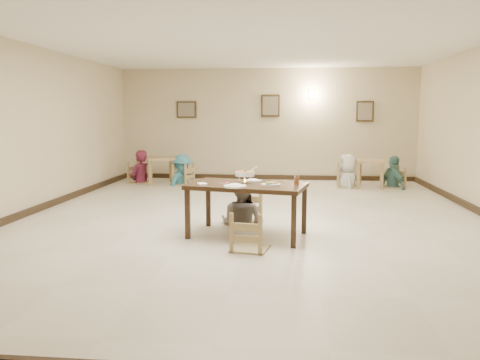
# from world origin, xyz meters

# --- Properties ---
(floor) EXTENTS (10.00, 10.00, 0.00)m
(floor) POSITION_xyz_m (0.00, 0.00, 0.00)
(floor) COLOR beige
(floor) RESTS_ON ground
(ceiling) EXTENTS (10.00, 10.00, 0.00)m
(ceiling) POSITION_xyz_m (0.00, 0.00, 3.00)
(ceiling) COLOR white
(ceiling) RESTS_ON wall_back
(wall_back) EXTENTS (10.00, 0.00, 10.00)m
(wall_back) POSITION_xyz_m (0.00, 5.00, 1.50)
(wall_back) COLOR beige
(wall_back) RESTS_ON floor
(wall_front) EXTENTS (10.00, 0.00, 10.00)m
(wall_front) POSITION_xyz_m (0.00, -5.00, 1.50)
(wall_front) COLOR beige
(wall_front) RESTS_ON floor
(wall_left) EXTENTS (0.00, 10.00, 10.00)m
(wall_left) POSITION_xyz_m (-4.00, 0.00, 1.50)
(wall_left) COLOR beige
(wall_left) RESTS_ON floor
(baseboard_back) EXTENTS (8.00, 0.06, 0.12)m
(baseboard_back) POSITION_xyz_m (0.00, 4.97, 0.06)
(baseboard_back) COLOR black
(baseboard_back) RESTS_ON floor
(baseboard_left) EXTENTS (0.06, 10.00, 0.12)m
(baseboard_left) POSITION_xyz_m (-3.97, 0.00, 0.06)
(baseboard_left) COLOR black
(baseboard_left) RESTS_ON floor
(picture_a) EXTENTS (0.55, 0.04, 0.45)m
(picture_a) POSITION_xyz_m (-2.20, 4.96, 1.90)
(picture_a) COLOR #342613
(picture_a) RESTS_ON wall_back
(picture_b) EXTENTS (0.50, 0.04, 0.60)m
(picture_b) POSITION_xyz_m (0.10, 4.96, 2.00)
(picture_b) COLOR #342613
(picture_b) RESTS_ON wall_back
(picture_c) EXTENTS (0.45, 0.04, 0.55)m
(picture_c) POSITION_xyz_m (2.60, 4.96, 1.85)
(picture_c) COLOR #342613
(picture_c) RESTS_ON wall_back
(wall_sconce) EXTENTS (0.16, 0.05, 0.22)m
(wall_sconce) POSITION_xyz_m (1.20, 4.96, 2.30)
(wall_sconce) COLOR #FFD88C
(wall_sconce) RESTS_ON wall_back
(main_table) EXTENTS (1.80, 1.25, 0.77)m
(main_table) POSITION_xyz_m (-0.01, -1.14, 0.69)
(main_table) COLOR #342113
(main_table) RESTS_ON floor
(chair_far) EXTENTS (0.48, 0.48, 1.03)m
(chair_far) POSITION_xyz_m (-0.13, -0.36, 0.51)
(chair_far) COLOR tan
(chair_far) RESTS_ON floor
(chair_near) EXTENTS (0.46, 0.46, 0.98)m
(chair_near) POSITION_xyz_m (0.08, -1.84, 0.49)
(chair_near) COLOR tan
(chair_near) RESTS_ON floor
(main_diner) EXTENTS (0.90, 0.80, 1.54)m
(main_diner) POSITION_xyz_m (-0.17, -0.42, 0.77)
(main_diner) COLOR gray
(main_diner) RESTS_ON floor
(curry_warmer) EXTENTS (0.31, 0.28, 0.25)m
(curry_warmer) POSITION_xyz_m (-0.05, -1.16, 0.92)
(curry_warmer) COLOR silver
(curry_warmer) RESTS_ON main_table
(rice_plate_far) EXTENTS (0.26, 0.26, 0.06)m
(rice_plate_far) POSITION_xyz_m (0.05, -0.89, 0.79)
(rice_plate_far) COLOR white
(rice_plate_far) RESTS_ON main_table
(rice_plate_near) EXTENTS (0.31, 0.31, 0.07)m
(rice_plate_near) POSITION_xyz_m (-0.16, -1.48, 0.79)
(rice_plate_near) COLOR white
(rice_plate_near) RESTS_ON main_table
(fried_plate) EXTENTS (0.28, 0.28, 0.06)m
(fried_plate) POSITION_xyz_m (0.33, -1.28, 0.79)
(fried_plate) COLOR white
(fried_plate) RESTS_ON main_table
(chili_dish) EXTENTS (0.12, 0.12, 0.03)m
(chili_dish) POSITION_xyz_m (-0.35, -1.16, 0.78)
(chili_dish) COLOR white
(chili_dish) RESTS_ON main_table
(napkin_cutlery) EXTENTS (0.19, 0.24, 0.03)m
(napkin_cutlery) POSITION_xyz_m (-0.63, -1.34, 0.79)
(napkin_cutlery) COLOR white
(napkin_cutlery) RESTS_ON main_table
(drink_glass) EXTENTS (0.07, 0.07, 0.15)m
(drink_glass) POSITION_xyz_m (0.69, -1.20, 0.84)
(drink_glass) COLOR white
(drink_glass) RESTS_ON main_table
(bg_table_left) EXTENTS (0.88, 0.88, 0.69)m
(bg_table_left) POSITION_xyz_m (-2.65, 3.86, 0.55)
(bg_table_left) COLOR tan
(bg_table_left) RESTS_ON floor
(bg_table_right) EXTENTS (0.79, 0.79, 0.66)m
(bg_table_right) POSITION_xyz_m (2.60, 3.83, 0.53)
(bg_table_right) COLOR tan
(bg_table_right) RESTS_ON floor
(bg_chair_ll) EXTENTS (0.49, 0.49, 1.05)m
(bg_chair_ll) POSITION_xyz_m (-3.22, 3.90, 0.52)
(bg_chair_ll) COLOR tan
(bg_chair_ll) RESTS_ON floor
(bg_chair_lr) EXTENTS (0.49, 0.49, 1.04)m
(bg_chair_lr) POSITION_xyz_m (-2.09, 3.79, 0.52)
(bg_chair_lr) COLOR tan
(bg_chair_lr) RESTS_ON floor
(bg_chair_rl) EXTENTS (0.51, 0.51, 1.09)m
(bg_chair_rl) POSITION_xyz_m (2.05, 3.77, 0.55)
(bg_chair_rl) COLOR tan
(bg_chair_rl) RESTS_ON floor
(bg_chair_rr) EXTENTS (0.45, 0.45, 0.96)m
(bg_chair_rr) POSITION_xyz_m (3.15, 3.82, 0.48)
(bg_chair_rr) COLOR tan
(bg_chair_rr) RESTS_ON floor
(bg_diner_a) EXTENTS (0.64, 0.74, 1.72)m
(bg_diner_a) POSITION_xyz_m (-3.22, 3.90, 0.86)
(bg_diner_a) COLOR maroon
(bg_diner_a) RESTS_ON floor
(bg_diner_b) EXTENTS (0.86, 1.12, 1.53)m
(bg_diner_b) POSITION_xyz_m (-2.09, 3.79, 0.77)
(bg_diner_b) COLOR teal
(bg_diner_b) RESTS_ON floor
(bg_diner_c) EXTENTS (0.55, 0.81, 1.62)m
(bg_diner_c) POSITION_xyz_m (2.05, 3.77, 0.81)
(bg_diner_c) COLOR silver
(bg_diner_c) RESTS_ON floor
(bg_diner_d) EXTENTS (0.68, 0.99, 1.56)m
(bg_diner_d) POSITION_xyz_m (3.15, 3.82, 0.78)
(bg_diner_d) COLOR slate
(bg_diner_d) RESTS_ON floor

